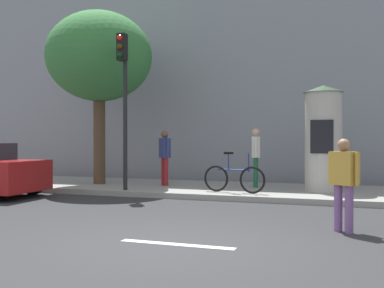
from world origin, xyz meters
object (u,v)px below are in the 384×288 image
(poster_column, at_px, (323,137))
(street_tree, at_px, (99,57))
(pedestrian_in_light_jacket, at_px, (165,154))
(bicycle_upright, at_px, (234,178))
(pedestrian_in_red_top, at_px, (256,153))
(traffic_light, at_px, (123,86))
(pedestrian_in_dark_shirt, at_px, (344,177))

(poster_column, relative_size, street_tree, 0.53)
(pedestrian_in_light_jacket, relative_size, bicycle_upright, 0.97)
(poster_column, relative_size, pedestrian_in_red_top, 1.67)
(traffic_light, bearing_deg, poster_column, 18.14)
(pedestrian_in_red_top, bearing_deg, poster_column, -11.09)
(traffic_light, bearing_deg, pedestrian_in_red_top, 32.65)
(poster_column, height_order, pedestrian_in_red_top, poster_column)
(street_tree, distance_m, pedestrian_in_red_top, 5.88)
(pedestrian_in_light_jacket, bearing_deg, pedestrian_in_dark_shirt, -42.71)
(street_tree, xyz_separation_m, pedestrian_in_light_jacket, (2.23, 0.16, -3.09))
(traffic_light, distance_m, pedestrian_in_red_top, 4.37)
(pedestrian_in_dark_shirt, relative_size, bicycle_upright, 0.90)
(traffic_light, height_order, bicycle_upright, traffic_light)
(pedestrian_in_red_top, bearing_deg, street_tree, -172.83)
(pedestrian_in_red_top, relative_size, bicycle_upright, 1.00)
(poster_column, relative_size, pedestrian_in_dark_shirt, 1.85)
(poster_column, bearing_deg, traffic_light, -161.86)
(poster_column, relative_size, pedestrian_in_light_jacket, 1.72)
(bicycle_upright, bearing_deg, pedestrian_in_dark_shirt, -52.64)
(pedestrian_in_light_jacket, bearing_deg, street_tree, -175.89)
(traffic_light, height_order, pedestrian_in_dark_shirt, traffic_light)
(pedestrian_in_light_jacket, distance_m, pedestrian_in_red_top, 2.80)
(traffic_light, distance_m, poster_column, 5.76)
(pedestrian_in_red_top, xyz_separation_m, bicycle_upright, (-0.24, -1.65, -0.64))
(poster_column, bearing_deg, bicycle_upright, -150.33)
(poster_column, height_order, pedestrian_in_light_jacket, poster_column)
(traffic_light, xyz_separation_m, pedestrian_in_dark_shirt, (6.02, -3.39, -2.15))
(bicycle_upright, bearing_deg, pedestrian_in_light_jacket, 154.78)
(pedestrian_in_dark_shirt, relative_size, pedestrian_in_light_jacket, 0.93)
(pedestrian_in_light_jacket, bearing_deg, poster_column, 0.95)
(pedestrian_in_dark_shirt, xyz_separation_m, pedestrian_in_light_jacket, (-5.47, 5.05, 0.20))
(poster_column, bearing_deg, street_tree, -178.04)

